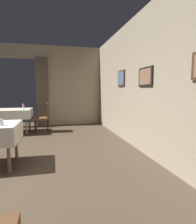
% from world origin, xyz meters
% --- Properties ---
extents(wall_right, '(0.16, 8.40, 3.00)m').
position_xyz_m(wall_right, '(3.20, 0.00, 1.50)').
color(wall_right, tan).
rests_on(wall_right, ground).
extents(wall_back, '(6.40, 0.27, 3.00)m').
position_xyz_m(wall_back, '(0.00, 4.18, 1.52)').
color(wall_back, tan).
rests_on(wall_back, ground).
extents(dining_table_far, '(1.52, 0.99, 0.75)m').
position_xyz_m(dining_table_far, '(-0.13, 2.98, 0.66)').
color(dining_table_far, '#7A604C').
rests_on(dining_table_far, ground).
extents(chair_far_right, '(0.44, 0.44, 0.93)m').
position_xyz_m(chair_far_right, '(1.01, 2.94, 0.52)').
color(chair_far_right, black).
rests_on(chair_far_right, ground).
extents(glass_mid_c, '(0.08, 0.08, 0.11)m').
position_xyz_m(glass_mid_c, '(0.46, 0.02, 0.80)').
color(glass_mid_c, silver).
rests_on(glass_mid_c, dining_table_mid).
extents(flower_vase_far, '(0.07, 0.07, 0.17)m').
position_xyz_m(flower_vase_far, '(0.40, 2.90, 0.84)').
color(flower_vase_far, silver).
rests_on(flower_vase_far, dining_table_far).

